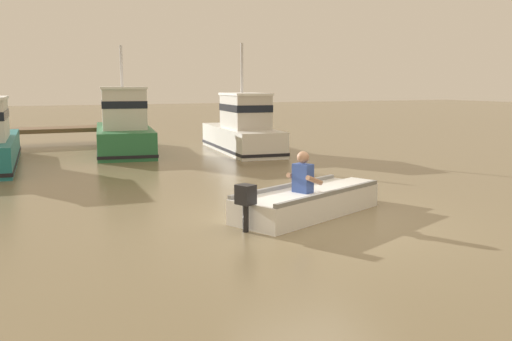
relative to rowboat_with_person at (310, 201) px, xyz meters
name	(u,v)px	position (x,y,z in m)	size (l,w,h in m)	color
ground_plane	(312,223)	(-0.29, -0.59, -0.25)	(120.00, 120.00, 0.00)	#7A6B4C
rowboat_with_person	(310,201)	(0.00, 0.00, 0.00)	(3.59, 2.20, 1.19)	white
moored_boat_green	(124,128)	(-1.12, 11.01, 0.59)	(2.78, 6.00, 3.72)	#287042
moored_boat_white	(242,130)	(2.76, 9.44, 0.52)	(2.19, 5.50, 3.81)	white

